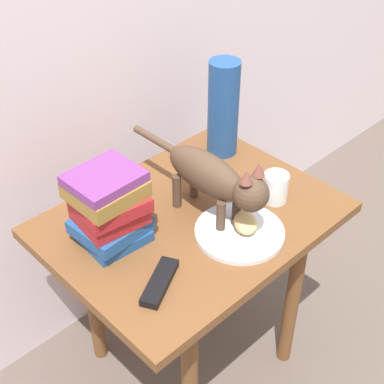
{
  "coord_description": "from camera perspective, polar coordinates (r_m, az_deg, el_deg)",
  "views": [
    {
      "loc": [
        -0.8,
        -0.83,
        1.58
      ],
      "look_at": [
        0.0,
        0.0,
        0.69
      ],
      "focal_mm": 52.03,
      "sensor_mm": 36.0,
      "label": 1
    }
  ],
  "objects": [
    {
      "name": "bread_roll",
      "position": [
        1.43,
        5.51,
        -3.13
      ],
      "size": [
        0.1,
        0.1,
        0.05
      ],
      "primitive_type": "ellipsoid",
      "rotation": [
        0.0,
        0.0,
        0.96
      ],
      "color": "#E0BC7A",
      "rests_on": "plate"
    },
    {
      "name": "cat",
      "position": [
        1.42,
        2.3,
        1.48
      ],
      "size": [
        0.09,
        0.48,
        0.23
      ],
      "color": "#4C3828",
      "rests_on": "side_table"
    },
    {
      "name": "candle_jar",
      "position": [
        1.55,
        8.55,
        0.33
      ],
      "size": [
        0.07,
        0.07,
        0.08
      ],
      "color": "silver",
      "rests_on": "side_table"
    },
    {
      "name": "side_table",
      "position": [
        1.57,
        -0.0,
        -5.01
      ],
      "size": [
        0.76,
        0.58,
        0.61
      ],
      "color": "brown",
      "rests_on": "ground"
    },
    {
      "name": "green_vase",
      "position": [
        1.68,
        3.23,
        8.53
      ],
      "size": [
        0.09,
        0.09,
        0.3
      ],
      "primitive_type": "cylinder",
      "color": "navy",
      "rests_on": "side_table"
    },
    {
      "name": "plate",
      "position": [
        1.45,
        4.89,
        -4.13
      ],
      "size": [
        0.23,
        0.23,
        0.01
      ],
      "primitive_type": "cylinder",
      "color": "silver",
      "rests_on": "side_table"
    },
    {
      "name": "book_stack",
      "position": [
        1.38,
        -8.53,
        -1.59
      ],
      "size": [
        0.18,
        0.17,
        0.21
      ],
      "color": "#1E4C8C",
      "rests_on": "side_table"
    },
    {
      "name": "tv_remote",
      "position": [
        1.32,
        -3.32,
        -9.21
      ],
      "size": [
        0.15,
        0.11,
        0.02
      ],
      "primitive_type": "cube",
      "rotation": [
        0.0,
        0.0,
        0.49
      ],
      "color": "black",
      "rests_on": "side_table"
    },
    {
      "name": "ground_plane",
      "position": [
        1.96,
        -0.0,
        -16.29
      ],
      "size": [
        6.0,
        6.0,
        0.0
      ],
      "primitive_type": "plane",
      "color": "brown"
    }
  ]
}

